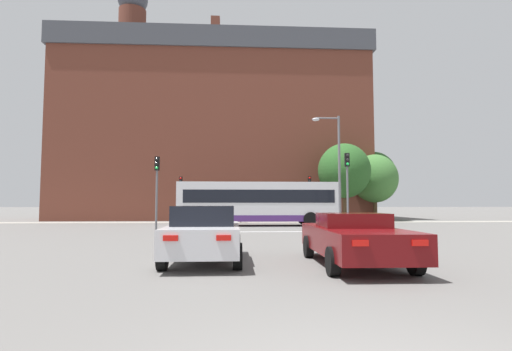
{
  "coord_description": "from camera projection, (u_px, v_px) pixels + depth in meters",
  "views": [
    {
      "loc": [
        -1.2,
        -3.26,
        1.57
      ],
      "look_at": [
        0.38,
        23.72,
        3.49
      ],
      "focal_mm": 28.0,
      "sensor_mm": 36.0,
      "label": 1
    }
  ],
  "objects": [
    {
      "name": "stop_line_strip",
      "position": [
        254.0,
        232.0,
        22.37
      ],
      "size": [
        8.52,
        0.3,
        0.01
      ],
      "primitive_type": "cube",
      "color": "silver",
      "rests_on": "ground_plane"
    },
    {
      "name": "tree_distant",
      "position": [
        373.0,
        175.0,
        40.02
      ],
      "size": [
        4.46,
        4.46,
        6.8
      ],
      "color": "#4C3823",
      "rests_on": "ground_plane"
    },
    {
      "name": "pedestrian_walking_west",
      "position": [
        241.0,
        211.0,
        33.59
      ],
      "size": [
        0.24,
        0.41,
        1.68
      ],
      "rotation": [
        0.0,
        0.0,
        4.65
      ],
      "color": "brown",
      "rests_on": "ground_plane"
    },
    {
      "name": "brick_civic_building",
      "position": [
        214.0,
        130.0,
        42.34
      ],
      "size": [
        31.36,
        10.84,
        25.07
      ],
      "color": "brown",
      "rests_on": "ground_plane"
    },
    {
      "name": "street_lamp_junction",
      "position": [
        335.0,
        160.0,
        26.43
      ],
      "size": [
        1.88,
        0.36,
        7.43
      ],
      "color": "slate",
      "rests_on": "ground_plane"
    },
    {
      "name": "far_pavement",
      "position": [
        247.0,
        222.0,
        34.11
      ],
      "size": [
        69.47,
        2.5,
        0.01
      ],
      "primitive_type": "cube",
      "color": "gray",
      "rests_on": "ground_plane"
    },
    {
      "name": "pedestrian_walking_east",
      "position": [
        225.0,
        210.0,
        33.94
      ],
      "size": [
        0.46,
        0.38,
        1.74
      ],
      "rotation": [
        0.0,
        0.0,
        0.48
      ],
      "color": "#333851",
      "rests_on": "ground_plane"
    },
    {
      "name": "car_roadster_right",
      "position": [
        354.0,
        238.0,
        10.25
      ],
      "size": [
        2.11,
        4.95,
        1.32
      ],
      "rotation": [
        0.0,
        0.0,
        -0.01
      ],
      "color": "#600C0F",
      "rests_on": "ground_plane"
    },
    {
      "name": "traffic_light_far_right",
      "position": [
        310.0,
        191.0,
        34.25
      ],
      "size": [
        0.26,
        0.31,
        3.94
      ],
      "color": "slate",
      "rests_on": "ground_plane"
    },
    {
      "name": "car_saloon_left",
      "position": [
        204.0,
        233.0,
        10.8
      ],
      "size": [
        1.99,
        4.39,
        1.51
      ],
      "rotation": [
        0.0,
        0.0,
        -0.0
      ],
      "color": "silver",
      "rests_on": "ground_plane"
    },
    {
      "name": "bus_crossing_lead",
      "position": [
        258.0,
        203.0,
        28.64
      ],
      "size": [
        11.4,
        2.76,
        3.09
      ],
      "rotation": [
        0.0,
        0.0,
        1.57
      ],
      "color": "silver",
      "rests_on": "ground_plane"
    },
    {
      "name": "pedestrian_waiting",
      "position": [
        311.0,
        211.0,
        34.06
      ],
      "size": [
        0.36,
        0.45,
        1.62
      ],
      "rotation": [
        0.0,
        0.0,
        1.16
      ],
      "color": "#333851",
      "rests_on": "ground_plane"
    },
    {
      "name": "traffic_light_near_right",
      "position": [
        347.0,
        179.0,
        23.48
      ],
      "size": [
        0.26,
        0.31,
        4.57
      ],
      "color": "slate",
      "rests_on": "ground_plane"
    },
    {
      "name": "traffic_light_near_left",
      "position": [
        157.0,
        181.0,
        22.7
      ],
      "size": [
        0.26,
        0.31,
        4.27
      ],
      "color": "slate",
      "rests_on": "ground_plane"
    },
    {
      "name": "tree_by_building",
      "position": [
        344.0,
        171.0,
        34.46
      ],
      "size": [
        4.5,
        4.5,
        6.79
      ],
      "color": "#4C3823",
      "rests_on": "ground_plane"
    },
    {
      "name": "tree_kerbside",
      "position": [
        375.0,
        179.0,
        37.16
      ],
      "size": [
        4.27,
        4.27,
        6.18
      ],
      "color": "#4C3823",
      "rests_on": "ground_plane"
    },
    {
      "name": "traffic_light_far_left",
      "position": [
        181.0,
        191.0,
        33.04
      ],
      "size": [
        0.26,
        0.31,
        3.83
      ],
      "color": "slate",
      "rests_on": "ground_plane"
    }
  ]
}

